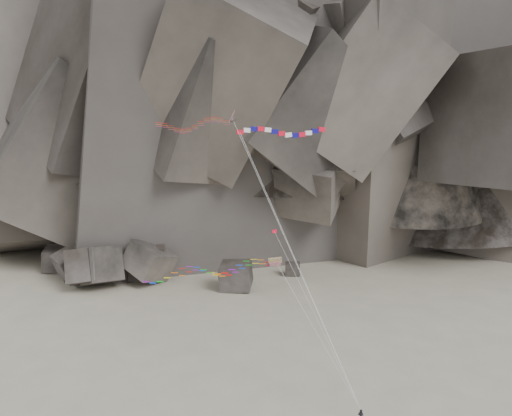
{
  "coord_description": "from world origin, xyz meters",
  "views": [
    {
      "loc": [
        -1.75,
        -48.51,
        25.96
      ],
      "look_at": [
        -2.46,
        6.0,
        17.27
      ],
      "focal_mm": 35.0,
      "sensor_mm": 36.0,
      "label": 1
    }
  ],
  "objects_px": {
    "parafoil_kite": "(205,270)",
    "pennant_kite": "(291,266)",
    "banner_kite": "(282,133)",
    "kite_flyer": "(361,416)",
    "delta_kite": "(190,124)"
  },
  "relations": [
    {
      "from": "banner_kite",
      "to": "parafoil_kite",
      "type": "xyz_separation_m",
      "value": [
        -7.73,
        -3.37,
        -13.68
      ]
    },
    {
      "from": "kite_flyer",
      "to": "banner_kite",
      "type": "xyz_separation_m",
      "value": [
        -6.78,
        11.32,
        24.62
      ]
    },
    {
      "from": "banner_kite",
      "to": "delta_kite",
      "type": "bearing_deg",
      "value": 177.62
    },
    {
      "from": "banner_kite",
      "to": "kite_flyer",
      "type": "bearing_deg",
      "value": -69.89
    },
    {
      "from": "parafoil_kite",
      "to": "pennant_kite",
      "type": "xyz_separation_m",
      "value": [
        8.56,
        -1.52,
        0.93
      ]
    },
    {
      "from": "delta_kite",
      "to": "parafoil_kite",
      "type": "height_order",
      "value": "delta_kite"
    },
    {
      "from": "kite_flyer",
      "to": "parafoil_kite",
      "type": "relative_size",
      "value": 0.08
    },
    {
      "from": "kite_flyer",
      "to": "pennant_kite",
      "type": "distance_m",
      "value": 14.75
    },
    {
      "from": "kite_flyer",
      "to": "parafoil_kite",
      "type": "xyz_separation_m",
      "value": [
        -14.51,
        7.95,
        10.93
      ]
    },
    {
      "from": "delta_kite",
      "to": "pennant_kite",
      "type": "relative_size",
      "value": 1.82
    },
    {
      "from": "parafoil_kite",
      "to": "kite_flyer",
      "type": "bearing_deg",
      "value": -32.22
    },
    {
      "from": "delta_kite",
      "to": "parafoil_kite",
      "type": "relative_size",
      "value": 1.25
    },
    {
      "from": "kite_flyer",
      "to": "parafoil_kite",
      "type": "bearing_deg",
      "value": -8.45
    },
    {
      "from": "kite_flyer",
      "to": "banner_kite",
      "type": "distance_m",
      "value": 27.93
    },
    {
      "from": "delta_kite",
      "to": "pennant_kite",
      "type": "distance_m",
      "value": 17.34
    }
  ]
}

